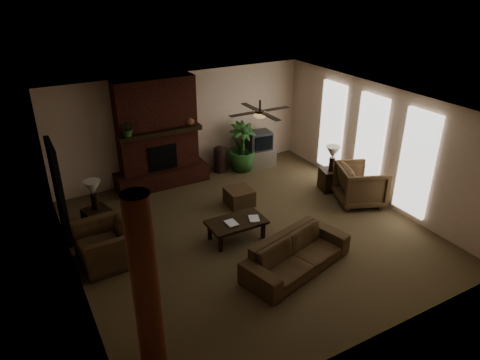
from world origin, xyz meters
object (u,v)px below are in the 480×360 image
ottoman (239,197)px  side_table_left (98,221)px  floor_plant (242,157)px  log_column (146,289)px  lamp_right (333,154)px  armchair_left (106,239)px  armchair_right (361,183)px  floor_vase (220,157)px  lamp_left (93,190)px  sofa (297,249)px  tv_stand (260,157)px  side_table_right (330,180)px  coffee_table (236,223)px

ottoman → side_table_left: size_ratio=1.09×
floor_plant → side_table_left: bearing=-162.5°
log_column → floor_plant: size_ratio=2.05×
ottoman → lamp_right: lamp_right is taller
armchair_left → armchair_right: 5.94m
ottoman → floor_plant: size_ratio=0.44×
side_table_left → lamp_right: bearing=-8.7°
floor_vase → lamp_left: size_ratio=1.18×
log_column → armchair_right: (5.97, 2.29, -0.87)m
ottoman → log_column: bearing=-133.1°
log_column → armchair_left: 3.01m
armchair_right → sofa: bearing=138.8°
lamp_left → ottoman: bearing=-7.8°
tv_stand → sofa: bearing=-103.5°
log_column → floor_vase: 6.82m
side_table_left → side_table_right: 5.73m
log_column → armchair_right: 6.45m
armchair_right → tv_stand: 3.23m
ottoman → floor_vase: 2.00m
log_column → ottoman: (3.39, 3.62, -1.20)m
armchair_right → tv_stand: bearing=40.0°
side_table_left → tv_stand: bearing=15.5°
sofa → armchair_right: armchair_right is taller
armchair_left → floor_plant: bearing=116.7°
log_column → armchair_right: bearing=21.0°
sofa → armchair_left: (-3.05, 1.98, 0.07)m
floor_vase → side_table_left: size_ratio=1.40×
side_table_right → lamp_right: size_ratio=0.85×
coffee_table → lamp_right: (3.16, 0.81, 0.63)m
armchair_right → lamp_right: size_ratio=1.63×
ottoman → side_table_right: 2.47m
log_column → sofa: 3.37m
armchair_right → side_table_right: (-0.16, 0.90, -0.26)m
log_column → sofa: (3.11, 0.90, -0.96)m
floor_vase → side_table_left: floor_vase is taller
side_table_left → lamp_left: bearing=82.8°
log_column → tv_stand: (5.02, 5.37, -1.15)m
log_column → coffee_table: 3.66m
sofa → armchair_right: bearing=11.1°
floor_plant → side_table_left: (-4.29, -1.35, -0.11)m
sofa → armchair_left: size_ratio=1.94×
armchair_left → side_table_right: armchair_left is taller
sofa → coffee_table: sofa is taller
armchair_left → floor_plant: size_ratio=0.85×
armchair_left → tv_stand: size_ratio=1.36×
log_column → ottoman: log_column is taller
armchair_right → lamp_left: (-5.82, 1.77, 0.47)m
sofa → coffee_table: bearing=94.2°
tv_stand → side_table_left: size_ratio=1.55×
coffee_table → floor_vase: size_ratio=1.56×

